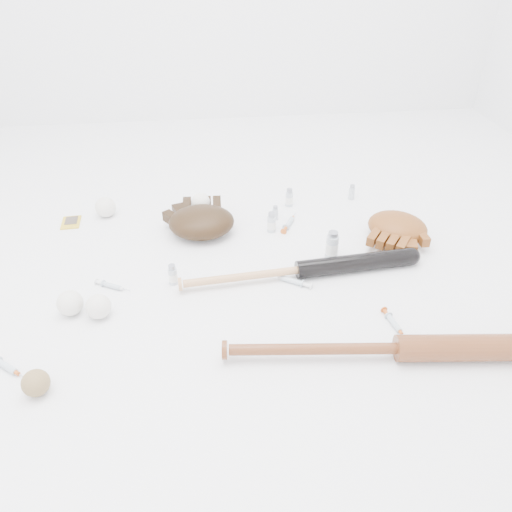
{
  "coord_description": "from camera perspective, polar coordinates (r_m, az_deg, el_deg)",
  "views": [
    {
      "loc": [
        -0.16,
        -1.33,
        0.98
      ],
      "look_at": [
        -0.0,
        -0.01,
        0.06
      ],
      "focal_mm": 35.0,
      "sensor_mm": 36.0,
      "label": 1
    }
  ],
  "objects": [
    {
      "name": "baseball_mid",
      "position": [
        1.53,
        -17.57,
        -5.53
      ],
      "size": [
        0.07,
        0.07,
        0.07
      ],
      "primitive_type": "sphere",
      "color": "white",
      "rests_on": "ground"
    },
    {
      "name": "pedestal",
      "position": [
        1.95,
        -6.23,
        4.77
      ],
      "size": [
        0.08,
        0.08,
        0.04
      ],
      "primitive_type": "cube",
      "rotation": [
        0.0,
        0.0,
        -0.24
      ],
      "color": "white",
      "rests_on": "ground"
    },
    {
      "name": "syringe_4",
      "position": [
        1.94,
        15.45,
        3.21
      ],
      "size": [
        0.16,
        0.03,
        0.02
      ],
      "primitive_type": null,
      "rotation": [
        0.0,
        0.0,
        3.19
      ],
      "color": "#ADBCC6",
      "rests_on": "ground"
    },
    {
      "name": "glove_dark",
      "position": [
        1.84,
        -6.25,
        3.93
      ],
      "size": [
        0.3,
        0.3,
        0.1
      ],
      "primitive_type": null,
      "rotation": [
        0.0,
        0.0,
        -0.04
      ],
      "color": "black",
      "rests_on": "ground"
    },
    {
      "name": "vial_4",
      "position": [
        1.61,
        -9.5,
        -2.08
      ],
      "size": [
        0.03,
        0.03,
        0.07
      ],
      "primitive_type": "cylinder",
      "color": "silver",
      "rests_on": "ground"
    },
    {
      "name": "bat_dark",
      "position": [
        1.62,
        4.99,
        -1.58
      ],
      "size": [
        0.83,
        0.13,
        0.06
      ],
      "primitive_type": null,
      "rotation": [
        0.0,
        0.0,
        0.08
      ],
      "color": "black",
      "rests_on": "ground"
    },
    {
      "name": "glove_tan",
      "position": [
        1.88,
        15.86,
        3.26
      ],
      "size": [
        0.36,
        0.36,
        0.09
      ],
      "primitive_type": null,
      "rotation": [
        0.0,
        0.0,
        2.51
      ],
      "color": "brown",
      "rests_on": "ground"
    },
    {
      "name": "vial_2",
      "position": [
        1.85,
        1.78,
        3.89
      ],
      "size": [
        0.03,
        0.03,
        0.08
      ],
      "primitive_type": "cylinder",
      "color": "silver",
      "rests_on": "ground"
    },
    {
      "name": "syringe_0",
      "position": [
        1.48,
        -26.61,
        -11.23
      ],
      "size": [
        0.14,
        0.12,
        0.02
      ],
      "primitive_type": null,
      "rotation": [
        0.0,
        0.0,
        -0.67
      ],
      "color": "#ADBCC6",
      "rests_on": "ground"
    },
    {
      "name": "vial_0",
      "position": [
        2.02,
        3.82,
        6.7
      ],
      "size": [
        0.03,
        0.03,
        0.08
      ],
      "primitive_type": "cylinder",
      "color": "silver",
      "rests_on": "ground"
    },
    {
      "name": "baseball_aged",
      "position": [
        1.37,
        -23.87,
        -13.13
      ],
      "size": [
        0.07,
        0.07,
        0.07
      ],
      "primitive_type": "sphere",
      "color": "olive",
      "rests_on": "ground"
    },
    {
      "name": "vial_1",
      "position": [
        1.93,
        2.22,
        4.96
      ],
      "size": [
        0.02,
        0.02,
        0.06
      ],
      "primitive_type": "cylinder",
      "color": "silver",
      "rests_on": "ground"
    },
    {
      "name": "syringe_2",
      "position": [
        1.9,
        3.8,
        3.8
      ],
      "size": [
        0.1,
        0.16,
        0.02
      ],
      "primitive_type": null,
      "rotation": [
        0.0,
        0.0,
        1.09
      ],
      "color": "#ADBCC6",
      "rests_on": "ground"
    },
    {
      "name": "baseball_upper",
      "position": [
        2.03,
        -16.83,
        5.37
      ],
      "size": [
        0.08,
        0.08,
        0.08
      ],
      "primitive_type": "sphere",
      "color": "white",
      "rests_on": "ground"
    },
    {
      "name": "bat_wood",
      "position": [
        1.39,
        16.14,
        -10.1
      ],
      "size": [
        0.99,
        0.17,
        0.07
      ],
      "primitive_type": null,
      "rotation": [
        0.0,
        0.0,
        -0.1
      ],
      "color": "brown",
      "rests_on": "ground"
    },
    {
      "name": "baseball_left",
      "position": [
        1.57,
        -20.49,
        -5.06
      ],
      "size": [
        0.08,
        0.08,
        0.08
      ],
      "primitive_type": "sphere",
      "color": "white",
      "rests_on": "ground"
    },
    {
      "name": "syringe_3",
      "position": [
        1.5,
        15.5,
        -7.42
      ],
      "size": [
        0.05,
        0.15,
        0.02
      ],
      "primitive_type": null,
      "rotation": [
        0.0,
        0.0,
        -1.42
      ],
      "color": "#ADBCC6",
      "rests_on": "ground"
    },
    {
      "name": "syringe_5",
      "position": [
        1.65,
        -16.17,
        -3.29
      ],
      "size": [
        0.14,
        0.09,
        0.02
      ],
      "primitive_type": null,
      "rotation": [
        0.0,
        0.0,
        -0.5
      ],
      "color": "#ADBCC6",
      "rests_on": "ground"
    },
    {
      "name": "vial_5",
      "position": [
        2.11,
        10.89,
        7.19
      ],
      "size": [
        0.02,
        0.02,
        0.06
      ],
      "primitive_type": "cylinder",
      "color": "silver",
      "rests_on": "ground"
    },
    {
      "name": "syringe_1",
      "position": [
        1.6,
        4.13,
        -2.83
      ],
      "size": [
        0.15,
        0.11,
        0.02
      ],
      "primitive_type": null,
      "rotation": [
        0.0,
        0.0,
        2.57
      ],
      "color": "#ADBCC6",
      "rests_on": "ground"
    },
    {
      "name": "trading_card",
      "position": [
        2.04,
        -20.39,
        3.61
      ],
      "size": [
        0.07,
        0.1,
        0.01
      ],
      "primitive_type": "cube",
      "rotation": [
        0.0,
        0.0,
        0.06
      ],
      "color": "gold",
      "rests_on": "ground"
    },
    {
      "name": "baseball_on_pedestal",
      "position": [
        1.92,
        -6.33,
        6.16
      ],
      "size": [
        0.07,
        0.07,
        0.07
      ],
      "primitive_type": "sphere",
      "color": "white",
      "rests_on": "pedestal"
    },
    {
      "name": "vial_3",
      "position": [
        1.72,
        8.69,
        1.28
      ],
      "size": [
        0.04,
        0.04,
        0.1
      ],
      "primitive_type": "cylinder",
      "color": "silver",
      "rests_on": "ground"
    }
  ]
}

